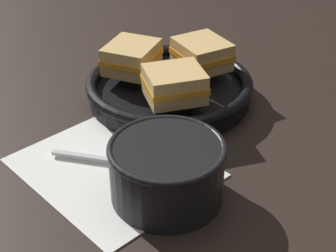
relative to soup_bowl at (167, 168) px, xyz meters
name	(u,v)px	position (x,y,z in m)	size (l,w,h in m)	color
ground_plane	(133,147)	(-0.11, 0.04, -0.04)	(4.00, 4.00, 0.00)	black
napkin	(113,167)	(-0.09, -0.01, -0.04)	(0.25, 0.21, 0.00)	white
soup_bowl	(167,168)	(0.00, 0.00, 0.00)	(0.15, 0.15, 0.08)	black
spoon	(122,162)	(-0.09, 0.00, -0.04)	(0.13, 0.10, 0.01)	silver
skillet	(169,88)	(-0.18, 0.17, -0.02)	(0.28, 0.28, 0.04)	black
sandwich_near_left	(174,84)	(-0.12, 0.13, 0.02)	(0.11, 0.11, 0.05)	#DBB26B
sandwich_near_right	(202,54)	(-0.17, 0.24, 0.02)	(0.10, 0.10, 0.05)	#DBB26B
sandwich_far_left	(132,57)	(-0.24, 0.15, 0.02)	(0.11, 0.11, 0.05)	#DBB26B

